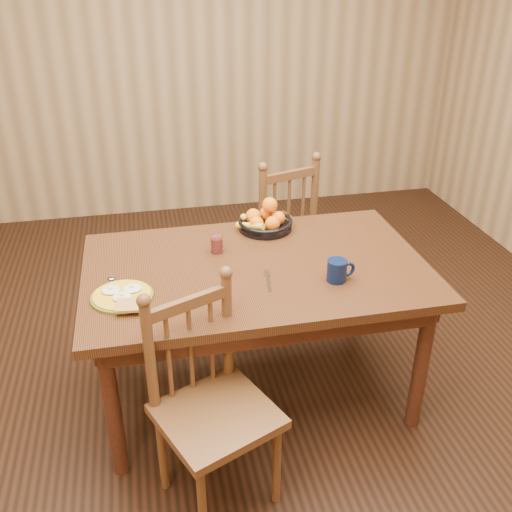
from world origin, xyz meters
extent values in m
cube|color=black|center=(0.00, 0.00, 0.00)|extent=(4.50, 5.00, 0.01)
cube|color=brown|center=(0.00, 2.50, 1.35)|extent=(4.50, 0.01, 2.70)
cube|color=black|center=(0.00, 0.00, 0.73)|extent=(1.60, 1.00, 0.04)
cube|color=black|center=(0.00, 0.42, 0.65)|extent=(1.40, 0.04, 0.10)
cube|color=black|center=(0.00, -0.42, 0.65)|extent=(1.40, 0.04, 0.10)
cube|color=black|center=(0.72, 0.00, 0.65)|extent=(0.04, 0.84, 0.10)
cube|color=black|center=(-0.72, 0.00, 0.65)|extent=(0.04, 0.84, 0.10)
cylinder|color=black|center=(-0.70, -0.40, 0.35)|extent=(0.07, 0.07, 0.70)
cylinder|color=black|center=(0.70, -0.40, 0.35)|extent=(0.07, 0.07, 0.70)
cylinder|color=black|center=(-0.70, 0.40, 0.35)|extent=(0.07, 0.07, 0.70)
cylinder|color=black|center=(0.70, 0.40, 0.35)|extent=(0.07, 0.07, 0.70)
cube|color=#553119|center=(0.30, 0.93, 0.46)|extent=(0.56, 0.54, 0.04)
cylinder|color=#553119|center=(0.42, 1.15, 0.22)|extent=(0.04, 0.04, 0.44)
cylinder|color=#553119|center=(0.07, 1.04, 0.22)|extent=(0.04, 0.04, 0.44)
cylinder|color=#553119|center=(0.53, 0.82, 0.22)|extent=(0.04, 0.04, 0.44)
cylinder|color=#553119|center=(0.18, 0.71, 0.22)|extent=(0.04, 0.04, 0.44)
cylinder|color=#553119|center=(0.53, 0.80, 0.72)|extent=(0.04, 0.04, 0.53)
cylinder|color=#553119|center=(0.18, 0.69, 0.72)|extent=(0.04, 0.04, 0.53)
cylinder|color=#553119|center=(0.36, 0.74, 0.67)|extent=(0.02, 0.02, 0.41)
cube|color=#553119|center=(0.36, 0.74, 0.90)|extent=(0.36, 0.14, 0.05)
cube|color=#553119|center=(-0.29, -0.62, 0.44)|extent=(0.56, 0.54, 0.04)
cylinder|color=#553119|center=(-0.38, -0.84, 0.21)|extent=(0.04, 0.04, 0.42)
cylinder|color=#553119|center=(-0.06, -0.70, 0.21)|extent=(0.04, 0.04, 0.42)
cylinder|color=#553119|center=(-0.51, -0.53, 0.21)|extent=(0.04, 0.04, 0.42)
cylinder|color=#553119|center=(-0.19, -0.39, 0.21)|extent=(0.04, 0.04, 0.42)
cylinder|color=#553119|center=(-0.52, -0.51, 0.69)|extent=(0.04, 0.04, 0.51)
cylinder|color=#553119|center=(-0.20, -0.38, 0.69)|extent=(0.04, 0.04, 0.51)
cylinder|color=#553119|center=(-0.36, -0.45, 0.64)|extent=(0.02, 0.02, 0.39)
cube|color=#553119|center=(-0.36, -0.45, 0.87)|extent=(0.33, 0.16, 0.05)
cylinder|color=#59601E|center=(-0.62, -0.16, 0.76)|extent=(0.26, 0.26, 0.01)
cylinder|color=gold|center=(-0.62, -0.16, 0.76)|extent=(0.24, 0.24, 0.01)
ellipsoid|color=silver|center=(-0.66, -0.12, 0.77)|extent=(0.08, 0.08, 0.01)
cube|color=#F2E08C|center=(-0.66, -0.12, 0.79)|extent=(0.02, 0.02, 0.01)
ellipsoid|color=silver|center=(-0.57, -0.13, 0.77)|extent=(0.08, 0.08, 0.01)
cube|color=#F2E08C|center=(-0.57, -0.13, 0.79)|extent=(0.02, 0.02, 0.01)
ellipsoid|color=silver|center=(-0.62, -0.19, 0.77)|extent=(0.08, 0.08, 0.01)
cube|color=#F2E08C|center=(-0.62, -0.19, 0.79)|extent=(0.02, 0.02, 0.01)
cube|color=brown|center=(-0.59, -0.26, 0.78)|extent=(0.12, 0.11, 0.01)
cube|color=silver|center=(0.02, -0.17, 0.75)|extent=(0.03, 0.15, 0.00)
cube|color=silver|center=(0.03, -0.09, 0.75)|extent=(0.03, 0.05, 0.00)
cube|color=silver|center=(-0.65, -0.06, 0.75)|extent=(0.01, 0.12, 0.00)
ellipsoid|color=silver|center=(-0.67, 0.02, 0.76)|extent=(0.03, 0.04, 0.01)
cylinder|color=black|center=(0.32, -0.21, 0.80)|extent=(0.09, 0.09, 0.10)
torus|color=black|center=(0.38, -0.21, 0.80)|extent=(0.07, 0.03, 0.07)
cylinder|color=black|center=(0.32, -0.21, 0.85)|extent=(0.08, 0.08, 0.00)
cylinder|color=silver|center=(-0.16, 0.17, 0.80)|extent=(0.06, 0.06, 0.09)
cylinder|color=maroon|center=(-0.16, 0.17, 0.79)|extent=(0.05, 0.05, 0.07)
cylinder|color=black|center=(0.13, 0.38, 0.76)|extent=(0.28, 0.28, 0.02)
torus|color=black|center=(0.13, 0.38, 0.80)|extent=(0.29, 0.29, 0.02)
cylinder|color=black|center=(0.13, 0.38, 0.75)|extent=(0.10, 0.10, 0.01)
sphere|color=orange|center=(0.20, 0.38, 0.81)|extent=(0.07, 0.07, 0.07)
sphere|color=orange|center=(0.15, 0.45, 0.81)|extent=(0.08, 0.08, 0.08)
sphere|color=orange|center=(0.07, 0.42, 0.81)|extent=(0.08, 0.08, 0.08)
sphere|color=orange|center=(0.07, 0.34, 0.81)|extent=(0.07, 0.07, 0.07)
sphere|color=orange|center=(0.15, 0.31, 0.81)|extent=(0.08, 0.08, 0.08)
sphere|color=orange|center=(0.16, 0.41, 0.87)|extent=(0.08, 0.08, 0.08)
cylinder|color=yellow|center=(0.04, 0.34, 0.80)|extent=(0.10, 0.17, 0.07)
camera|label=1|loc=(-0.49, -2.29, 2.05)|focal=40.00mm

